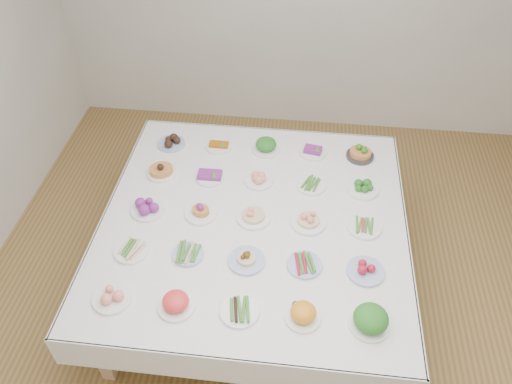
# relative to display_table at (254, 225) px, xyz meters

# --- Properties ---
(room_envelope) EXTENTS (5.02, 5.02, 2.81)m
(room_envelope) POSITION_rel_display_table_xyz_m (0.24, -0.20, 1.15)
(room_envelope) COLOR olive
(room_envelope) RESTS_ON ground
(display_table) EXTENTS (2.22, 2.22, 0.75)m
(display_table) POSITION_rel_display_table_xyz_m (0.00, 0.00, 0.00)
(display_table) COLOR white
(display_table) RESTS_ON ground
(dish_0) EXTENTS (0.24, 0.24, 0.11)m
(dish_0) POSITION_rel_display_table_xyz_m (-0.80, -0.78, 0.11)
(dish_0) COLOR white
(dish_0) RESTS_ON display_table
(dish_1) EXTENTS (0.23, 0.23, 0.13)m
(dish_1) POSITION_rel_display_table_xyz_m (-0.39, -0.79, 0.12)
(dish_1) COLOR white
(dish_1) RESTS_ON display_table
(dish_2) EXTENTS (0.24, 0.24, 0.06)m
(dish_2) POSITION_rel_display_table_xyz_m (0.01, -0.79, 0.09)
(dish_2) COLOR white
(dish_2) RESTS_ON display_table
(dish_3) EXTENTS (0.21, 0.21, 0.13)m
(dish_3) POSITION_rel_display_table_xyz_m (0.39, -0.79, 0.13)
(dish_3) COLOR white
(dish_3) RESTS_ON display_table
(dish_4) EXTENTS (0.24, 0.24, 0.16)m
(dish_4) POSITION_rel_display_table_xyz_m (0.79, -0.79, 0.14)
(dish_4) COLOR white
(dish_4) RESTS_ON display_table
(dish_5) EXTENTS (0.24, 0.24, 0.06)m
(dish_5) POSITION_rel_display_table_xyz_m (-0.79, -0.40, 0.09)
(dish_5) COLOR white
(dish_5) RESTS_ON display_table
(dish_6) EXTENTS (0.21, 0.21, 0.05)m
(dish_6) POSITION_rel_display_table_xyz_m (-0.40, -0.38, 0.09)
(dish_6) COLOR #4C66B2
(dish_6) RESTS_ON display_table
(dish_7) EXTENTS (0.24, 0.24, 0.12)m
(dish_7) POSITION_rel_display_table_xyz_m (-0.00, -0.39, 0.12)
(dish_7) COLOR #4C66B2
(dish_7) RESTS_ON display_table
(dish_8) EXTENTS (0.23, 0.23, 0.06)m
(dish_8) POSITION_rel_display_table_xyz_m (0.38, -0.39, 0.09)
(dish_8) COLOR #4C66B2
(dish_8) RESTS_ON display_table
(dish_9) EXTENTS (0.25, 0.25, 0.10)m
(dish_9) POSITION_rel_display_table_xyz_m (0.78, -0.39, 0.10)
(dish_9) COLOR #4C66B2
(dish_9) RESTS_ON display_table
(dish_10) EXTENTS (0.25, 0.25, 0.12)m
(dish_10) POSITION_rel_display_table_xyz_m (-0.78, -0.00, 0.12)
(dish_10) COLOR white
(dish_10) RESTS_ON display_table
(dish_11) EXTENTS (0.23, 0.23, 0.12)m
(dish_11) POSITION_rel_display_table_xyz_m (-0.39, -0.00, 0.12)
(dish_11) COLOR white
(dish_11) RESTS_ON display_table
(dish_12) EXTENTS (0.25, 0.25, 0.13)m
(dish_12) POSITION_rel_display_table_xyz_m (-0.00, 0.00, 0.13)
(dish_12) COLOR white
(dish_12) RESTS_ON display_table
(dish_13) EXTENTS (0.28, 0.28, 0.15)m
(dish_13) POSITION_rel_display_table_xyz_m (0.39, 0.00, 0.14)
(dish_13) COLOR white
(dish_13) RESTS_ON display_table
(dish_14) EXTENTS (0.24, 0.24, 0.05)m
(dish_14) POSITION_rel_display_table_xyz_m (0.79, 0.00, 0.09)
(dish_14) COLOR white
(dish_14) RESTS_ON display_table
(dish_15) EXTENTS (0.24, 0.23, 0.14)m
(dish_15) POSITION_rel_display_table_xyz_m (-0.78, 0.40, 0.13)
(dish_15) COLOR white
(dish_15) RESTS_ON display_table
(dish_16) EXTENTS (0.22, 0.22, 0.11)m
(dish_16) POSITION_rel_display_table_xyz_m (-0.39, 0.40, 0.11)
(dish_16) COLOR white
(dish_16) RESTS_ON display_table
(dish_17) EXTENTS (0.22, 0.22, 0.09)m
(dish_17) POSITION_rel_display_table_xyz_m (-0.01, 0.40, 0.10)
(dish_17) COLOR white
(dish_17) RESTS_ON display_table
(dish_18) EXTENTS (0.22, 0.22, 0.05)m
(dish_18) POSITION_rel_display_table_xyz_m (0.40, 0.39, 0.09)
(dish_18) COLOR white
(dish_18) RESTS_ON display_table
(dish_19) EXTENTS (0.24, 0.24, 0.10)m
(dish_19) POSITION_rel_display_table_xyz_m (0.80, 0.39, 0.11)
(dish_19) COLOR white
(dish_19) RESTS_ON display_table
(dish_20) EXTENTS (0.23, 0.23, 0.10)m
(dish_20) POSITION_rel_display_table_xyz_m (-0.80, 0.78, 0.11)
(dish_20) COLOR #4C66B2
(dish_20) RESTS_ON display_table
(dish_21) EXTENTS (0.21, 0.21, 0.09)m
(dish_21) POSITION_rel_display_table_xyz_m (-0.39, 0.78, 0.10)
(dish_21) COLOR white
(dish_21) RESTS_ON display_table
(dish_22) EXTENTS (0.23, 0.23, 0.14)m
(dish_22) POSITION_rel_display_table_xyz_m (0.01, 0.80, 0.14)
(dish_22) COLOR white
(dish_22) RESTS_ON display_table
(dish_23) EXTENTS (0.22, 0.22, 0.09)m
(dish_23) POSITION_rel_display_table_xyz_m (0.40, 0.80, 0.10)
(dish_23) COLOR white
(dish_23) RESTS_ON display_table
(dish_24) EXTENTS (0.22, 0.22, 0.13)m
(dish_24) POSITION_rel_display_table_xyz_m (0.79, 0.80, 0.13)
(dish_24) COLOR #2F2C2A
(dish_24) RESTS_ON display_table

